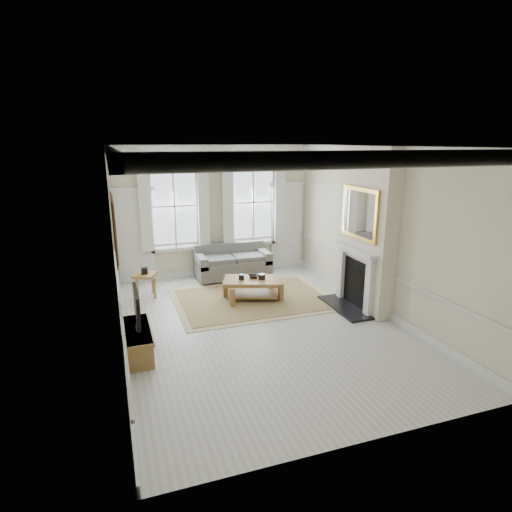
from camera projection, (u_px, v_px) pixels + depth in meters
name	position (u px, v px, depth m)	size (l,w,h in m)	color
floor	(260.00, 325.00, 8.38)	(7.20, 7.20, 0.00)	#B7B5AD
ceiling	(261.00, 146.00, 7.50)	(7.20, 7.20, 0.00)	white
back_wall	(214.00, 211.00, 11.22)	(5.20, 5.20, 0.00)	beige
left_wall	(114.00, 252.00, 7.12)	(7.20, 7.20, 0.00)	beige
right_wall	(380.00, 231.00, 8.76)	(7.20, 7.20, 0.00)	beige
window_left	(174.00, 206.00, 10.79)	(1.26, 0.20, 2.20)	#B2BCC6
window_right	(253.00, 202.00, 11.46)	(1.26, 0.20, 2.20)	#B2BCC6
door_left	(135.00, 237.00, 10.68)	(0.90, 0.08, 2.30)	silver
door_right	(287.00, 227.00, 11.98)	(0.90, 0.08, 2.30)	silver
painting	(114.00, 227.00, 7.31)	(0.05, 1.66, 1.06)	#C37521
chimney_breast	(367.00, 230.00, 8.89)	(0.35, 1.70, 3.38)	beige
hearth	(345.00, 307.00, 9.19)	(0.55, 1.50, 0.05)	black
fireplace	(355.00, 275.00, 9.07)	(0.21, 1.45, 1.33)	silver
mirror	(359.00, 213.00, 8.73)	(0.06, 1.26, 1.06)	gold
sofa	(232.00, 264.00, 11.22)	(1.89, 0.92, 0.87)	#595956
side_table	(145.00, 278.00, 9.77)	(0.60, 0.60, 0.55)	brown
rug	(253.00, 299.00, 9.71)	(3.50, 2.60, 0.02)	olive
coffee_table	(253.00, 283.00, 9.61)	(1.47, 1.14, 0.48)	brown
ceramic_pot_a	(241.00, 277.00, 9.54)	(0.12, 0.12, 0.12)	black
ceramic_pot_b	(262.00, 276.00, 9.59)	(0.16, 0.16, 0.11)	black
bowl	(253.00, 276.00, 9.69)	(0.23, 0.23, 0.06)	black
tv_stand	(138.00, 341.00, 7.18)	(0.41, 1.26, 0.45)	brown
tv	(137.00, 307.00, 7.03)	(0.08, 0.90, 0.68)	black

